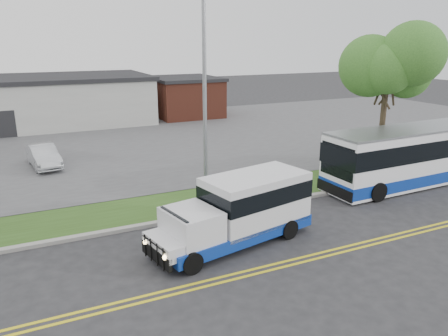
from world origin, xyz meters
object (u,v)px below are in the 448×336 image
shuttle_bus (242,208)px  transit_bus (417,155)px  streetlight_near (205,92)px  tree_east (389,63)px  parked_car_a (43,156)px

shuttle_bus → transit_bus: transit_bus is taller
streetlight_near → shuttle_bus: size_ratio=1.39×
tree_east → transit_bus: tree_east is taller
transit_bus → shuttle_bus: bearing=-170.6°
parked_car_a → transit_bus: bearing=-40.6°
parked_car_a → streetlight_near: bearing=-62.6°
transit_bus → tree_east: bearing=95.0°
tree_east → parked_car_a: tree_east is taller
tree_east → streetlight_near: size_ratio=0.88×
shuttle_bus → parked_car_a: size_ratio=1.69×
streetlight_near → shuttle_bus: 5.89m
streetlight_near → parked_car_a: streetlight_near is taller
shuttle_bus → parked_car_a: (-6.25, 13.76, -0.58)m
transit_bus → parked_car_a: size_ratio=2.77×
tree_east → shuttle_bus: (-11.38, -4.67, -4.86)m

